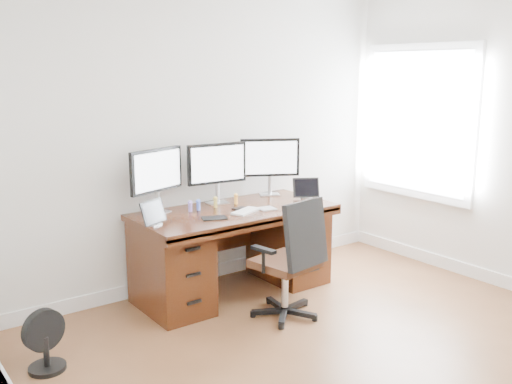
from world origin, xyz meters
TOP-DOWN VIEW (x-y plane):
  - ground at (0.00, 0.00)m, footprint 4.50×4.50m
  - back_wall at (0.00, 2.25)m, footprint 4.00×0.10m
  - desk at (0.00, 1.83)m, footprint 1.70×0.80m
  - office_chair at (0.06, 1.15)m, footprint 0.58×0.58m
  - floor_fan at (-1.71, 1.45)m, footprint 0.28×0.24m
  - monitor_left at (-0.58, 2.07)m, footprint 0.53×0.21m
  - monitor_center at (-0.00, 2.07)m, footprint 0.55×0.16m
  - monitor_right at (0.58, 2.07)m, footprint 0.50×0.29m
  - tablet_left at (-0.77, 1.75)m, footprint 0.25×0.16m
  - tablet_right at (0.76, 1.75)m, footprint 0.24×0.17m
  - keyboard at (0.02, 1.66)m, footprint 0.31×0.22m
  - trackpad at (0.22, 1.64)m, footprint 0.15×0.15m
  - drawing_tablet at (-0.31, 1.64)m, footprint 0.23×0.19m
  - phone at (0.04, 1.79)m, footprint 0.13×0.07m
  - figurine_purple at (-0.34, 1.95)m, footprint 0.04×0.04m
  - figurine_blue at (-0.27, 1.95)m, footprint 0.04×0.04m
  - figurine_yellow at (-0.10, 1.95)m, footprint 0.04×0.04m
  - figurine_orange at (0.11, 1.95)m, footprint 0.04×0.04m

SIDE VIEW (x-z plane):
  - ground at x=0.00m, z-range 0.00..0.00m
  - floor_fan at x=-1.71m, z-range -0.01..0.40m
  - office_chair at x=0.06m, z-range -0.16..0.79m
  - desk at x=0.00m, z-range 0.03..0.78m
  - trackpad at x=0.22m, z-range 0.75..0.76m
  - drawing_tablet at x=-0.31m, z-range 0.75..0.76m
  - phone at x=0.04m, z-range 0.75..0.76m
  - keyboard at x=0.02m, z-range 0.75..0.76m
  - figurine_purple at x=-0.34m, z-range 0.75..0.85m
  - figurine_blue at x=-0.27m, z-range 0.75..0.85m
  - figurine_yellow at x=-0.10m, z-range 0.75..0.85m
  - figurine_orange at x=0.11m, z-range 0.75..0.85m
  - tablet_left at x=-0.77m, z-range 0.74..0.93m
  - tablet_right at x=0.76m, z-range 0.74..0.93m
  - monitor_left at x=-0.58m, z-range 0.82..1.35m
  - monitor_center at x=0.00m, z-range 0.82..1.35m
  - monitor_right at x=0.58m, z-range 0.82..1.35m
  - back_wall at x=0.00m, z-range 0.00..2.70m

